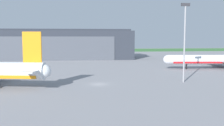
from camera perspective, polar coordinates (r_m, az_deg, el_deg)
ground_plane at (r=67.70m, az=-3.03°, el=-4.78°), size 440.00×440.00×0.00m
grass_field_strip at (r=246.00m, az=-5.48°, el=2.86°), size 440.00×56.00×0.08m
maintenance_hangar at (r=153.00m, az=-13.41°, el=4.03°), size 93.10×28.97×17.25m
apron_light_mast at (r=72.41m, az=15.94°, el=5.60°), size 2.40×0.50×21.54m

